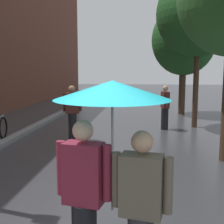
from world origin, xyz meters
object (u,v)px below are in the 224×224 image
object	(u,v)px
street_tree_2	(199,14)
pedestrian_walking_midground	(165,107)
couple_under_umbrella	(112,153)
street_tree_3	(184,40)
pedestrian_walking_far	(72,111)

from	to	relation	value
street_tree_2	pedestrian_walking_midground	distance (m)	3.56
couple_under_umbrella	street_tree_2	bearing A→B (deg)	75.80
street_tree_3	pedestrian_walking_midground	size ratio (longest dim) A/B	3.25
street_tree_3	pedestrian_walking_far	size ratio (longest dim) A/B	3.09
pedestrian_walking_midground	pedestrian_walking_far	size ratio (longest dim) A/B	0.95
couple_under_umbrella	pedestrian_walking_far	world-z (taller)	couple_under_umbrella
pedestrian_walking_midground	pedestrian_walking_far	xyz separation A→B (m)	(-2.95, -1.89, 0.08)
street_tree_2	couple_under_umbrella	bearing A→B (deg)	-104.20
couple_under_umbrella	pedestrian_walking_far	distance (m)	6.44
pedestrian_walking_midground	street_tree_2	bearing A→B (deg)	26.63
street_tree_2	pedestrian_walking_far	bearing A→B (deg)	-149.02
street_tree_2	pedestrian_walking_midground	size ratio (longest dim) A/B	3.54
street_tree_2	couple_under_umbrella	xyz separation A→B (m)	(-2.17, -8.59, -2.75)
street_tree_2	pedestrian_walking_far	distance (m)	5.78
street_tree_2	pedestrian_walking_midground	world-z (taller)	street_tree_2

